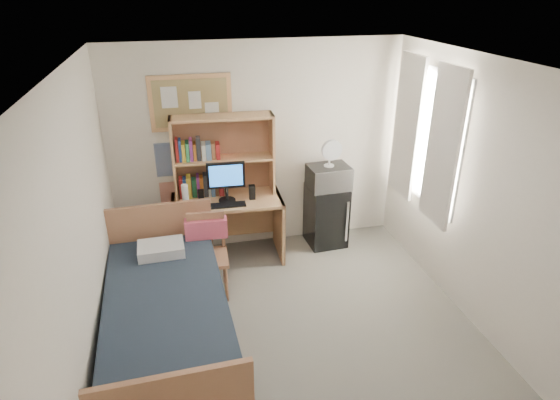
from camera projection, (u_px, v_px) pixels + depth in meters
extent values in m
cube|color=gray|center=(302.00, 347.00, 4.50)|extent=(3.60, 4.20, 0.02)
cube|color=white|center=(309.00, 70.00, 3.40)|extent=(3.60, 4.20, 0.02)
cube|color=white|center=(258.00, 149.00, 5.80)|extent=(3.60, 0.04, 2.60)
cube|color=white|center=(79.00, 253.00, 3.58)|extent=(0.04, 4.20, 2.60)
cube|color=white|center=(492.00, 206.00, 4.32)|extent=(0.04, 4.20, 2.60)
cube|color=white|center=(426.00, 137.00, 5.24)|extent=(0.10, 1.40, 1.70)
cube|color=white|center=(443.00, 148.00, 4.88)|extent=(0.04, 0.55, 1.70)
cube|color=white|center=(407.00, 127.00, 5.59)|extent=(0.04, 0.55, 1.70)
cube|color=#A08954|center=(191.00, 103.00, 5.36)|extent=(0.94, 0.03, 0.64)
cube|color=navy|center=(168.00, 160.00, 5.58)|extent=(0.30, 0.01, 0.42)
cube|color=#C74523|center=(172.00, 195.00, 5.78)|extent=(0.28, 0.01, 0.36)
cube|color=tan|center=(228.00, 229.00, 5.78)|extent=(1.34, 0.71, 0.82)
cube|color=#AC7551|center=(208.00, 258.00, 5.06)|extent=(0.49, 0.49, 0.93)
cube|color=black|center=(326.00, 215.00, 6.12)|extent=(0.50, 0.50, 0.81)
cube|color=#1A232F|center=(168.00, 323.00, 4.34)|extent=(1.18, 2.26, 0.61)
cube|color=tan|center=(224.00, 156.00, 5.53)|extent=(1.20, 0.35, 0.98)
cube|color=black|center=(226.00, 182.00, 5.45)|extent=(0.44, 0.05, 0.47)
cube|color=black|center=(228.00, 205.00, 5.42)|extent=(0.41, 0.15, 0.02)
cube|color=black|center=(201.00, 197.00, 5.46)|extent=(0.07, 0.07, 0.16)
cube|color=black|center=(252.00, 192.00, 5.56)|extent=(0.07, 0.07, 0.17)
cylinder|color=silver|center=(185.00, 195.00, 5.38)|extent=(0.08, 0.08, 0.26)
cube|color=#DC536B|center=(206.00, 228.00, 5.13)|extent=(0.47, 0.17, 0.22)
cube|color=#B9B9BE|center=(328.00, 177.00, 5.87)|extent=(0.52, 0.41, 0.29)
cylinder|color=silver|center=(330.00, 154.00, 5.74)|extent=(0.27, 0.27, 0.32)
cube|color=silver|center=(161.00, 249.00, 4.84)|extent=(0.48, 0.34, 0.11)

